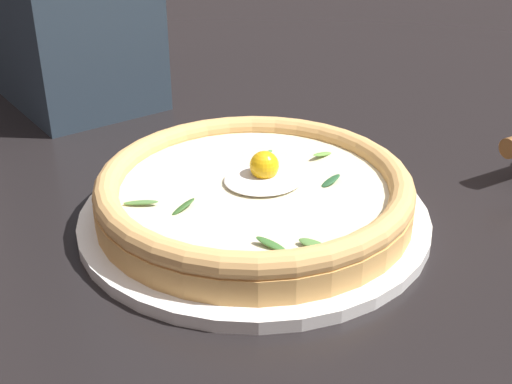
% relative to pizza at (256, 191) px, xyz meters
% --- Properties ---
extents(ground_plane, '(2.40, 2.40, 0.03)m').
position_rel_pizza_xyz_m(ground_plane, '(-0.00, 0.01, -0.05)').
color(ground_plane, black).
rests_on(ground_plane, ground).
extents(pizza_plate, '(0.33, 0.33, 0.01)m').
position_rel_pizza_xyz_m(pizza_plate, '(-0.00, -0.00, -0.03)').
color(pizza_plate, white).
rests_on(pizza_plate, ground).
extents(pizza, '(0.30, 0.30, 0.06)m').
position_rel_pizza_xyz_m(pizza, '(0.00, 0.00, 0.00)').
color(pizza, '#E4AA5D').
rests_on(pizza, pizza_plate).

